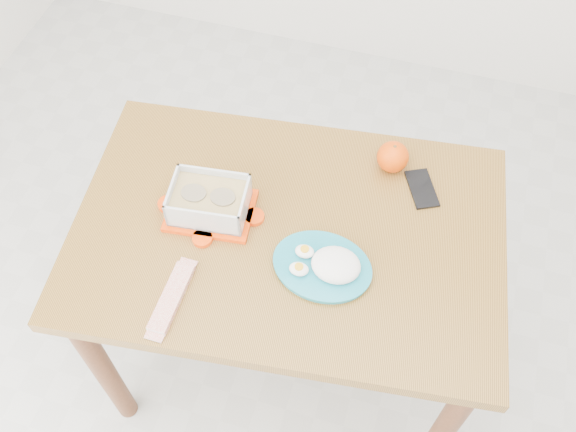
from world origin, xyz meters
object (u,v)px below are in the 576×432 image
(orange_fruit, at_px, (393,157))
(smartphone, at_px, (422,189))
(dining_table, at_px, (288,253))
(food_container, at_px, (209,202))
(rice_plate, at_px, (327,265))

(orange_fruit, relative_size, smartphone, 0.68)
(orange_fruit, bearing_deg, smartphone, -29.08)
(dining_table, relative_size, food_container, 4.93)
(rice_plate, bearing_deg, orange_fruit, 81.24)
(dining_table, height_order, rice_plate, rice_plate)
(orange_fruit, height_order, smartphone, orange_fruit)
(dining_table, xyz_separation_m, smartphone, (0.30, 0.22, 0.12))
(dining_table, xyz_separation_m, rice_plate, (0.12, -0.08, 0.13))
(food_container, relative_size, orange_fruit, 2.78)
(dining_table, bearing_deg, smartphone, 29.91)
(rice_plate, xyz_separation_m, smartphone, (0.18, 0.30, -0.02))
(food_container, bearing_deg, orange_fruit, 27.32)
(dining_table, height_order, smartphone, smartphone)
(food_container, xyz_separation_m, orange_fruit, (0.41, 0.28, -0.00))
(orange_fruit, distance_m, rice_plate, 0.36)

